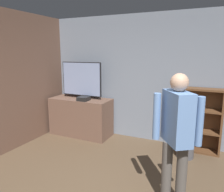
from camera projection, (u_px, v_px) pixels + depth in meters
The scene contains 8 objects.
wall_back at pixel (163, 80), 4.52m from camera, with size 7.15×0.09×2.70m.
wall_side_brick at pixel (14, 81), 4.27m from camera, with size 0.06×4.53×2.70m.
tv_ledge at pixel (81, 117), 5.10m from camera, with size 1.40×0.60×0.86m.
television at pixel (82, 80), 4.98m from camera, with size 1.00×0.22×0.83m.
game_console at pixel (84, 99), 4.79m from camera, with size 0.23×0.23×0.09m.
bookshelf at pixel (192, 121), 4.25m from camera, with size 0.89×0.28×1.25m.
person at pixel (177, 130), 2.60m from camera, with size 0.58×0.48×1.68m.
waste_bin at pixel (185, 148), 4.01m from camera, with size 0.30×0.30×0.36m.
Camera 1 is at (0.92, -1.58, 1.91)m, focal length 35.00 mm.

